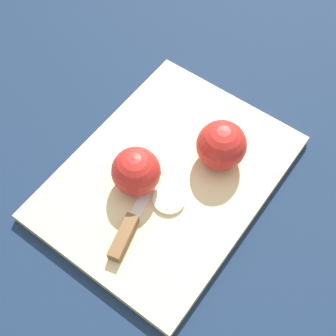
{
  "coord_description": "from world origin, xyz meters",
  "views": [
    {
      "loc": [
        0.29,
        0.22,
        0.66
      ],
      "look_at": [
        0.0,
        0.0,
        0.04
      ],
      "focal_mm": 50.0,
      "sensor_mm": 36.0,
      "label": 1
    }
  ],
  "objects": [
    {
      "name": "ground_plane",
      "position": [
        0.0,
        0.0,
        0.0
      ],
      "size": [
        4.0,
        4.0,
        0.0
      ],
      "primitive_type": "plane",
      "color": "#14233D"
    },
    {
      "name": "cutting_board",
      "position": [
        0.0,
        0.0,
        0.01
      ],
      "size": [
        0.4,
        0.3,
        0.02
      ],
      "color": "#D1B789",
      "rests_on": "ground_plane"
    },
    {
      "name": "apple_half_left",
      "position": [
        -0.07,
        0.05,
        0.06
      ],
      "size": [
        0.08,
        0.08,
        0.08
      ],
      "rotation": [
        0.0,
        0.0,
        6.09
      ],
      "color": "red",
      "rests_on": "cutting_board"
    },
    {
      "name": "apple_half_right",
      "position": [
        0.04,
        -0.03,
        0.06
      ],
      "size": [
        0.07,
        0.07,
        0.07
      ],
      "rotation": [
        0.0,
        0.0,
        2.36
      ],
      "color": "red",
      "rests_on": "cutting_board"
    },
    {
      "name": "knife",
      "position": [
        0.11,
        0.01,
        0.03
      ],
      "size": [
        0.16,
        0.06,
        0.02
      ],
      "rotation": [
        0.0,
        0.0,
        -2.87
      ],
      "color": "silver",
      "rests_on": "cutting_board"
    },
    {
      "name": "apple_slice",
      "position": [
        0.04,
        0.03,
        0.02
      ],
      "size": [
        0.05,
        0.05,
        0.01
      ],
      "color": "beige",
      "rests_on": "cutting_board"
    }
  ]
}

